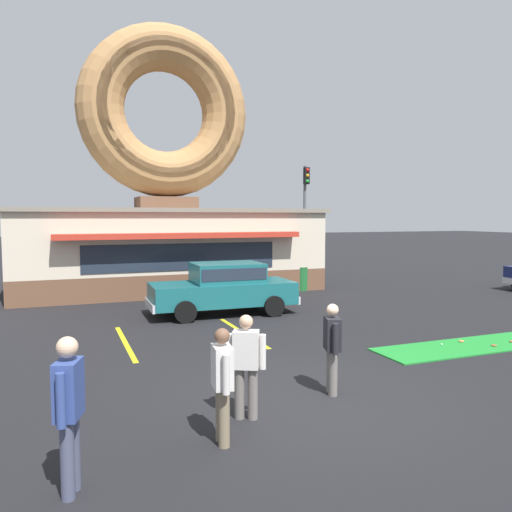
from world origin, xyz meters
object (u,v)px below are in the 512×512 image
(golf_ball, at_px, (442,344))
(car_teal, at_px, (224,286))
(trash_bin, at_px, (301,278))
(traffic_light_pole, at_px, (305,204))
(pedestrian_hooded_kid, at_px, (69,407))
(pedestrian_leather_jacket_man, at_px, (222,381))
(pedestrian_clipboard_woman, at_px, (246,362))
(pedestrian_blue_sweater_man, at_px, (332,345))

(golf_ball, xyz_separation_m, car_teal, (-3.53, 5.60, 0.82))
(golf_ball, height_order, trash_bin, trash_bin)
(car_teal, height_order, trash_bin, car_teal)
(car_teal, height_order, traffic_light_pole, traffic_light_pole)
(pedestrian_hooded_kid, height_order, trash_bin, pedestrian_hooded_kid)
(pedestrian_leather_jacket_man, bearing_deg, golf_ball, 24.76)
(pedestrian_hooded_kid, relative_size, pedestrian_leather_jacket_man, 1.12)
(golf_ball, bearing_deg, pedestrian_hooded_kid, -157.12)
(pedestrian_clipboard_woman, bearing_deg, traffic_light_pole, 60.35)
(trash_bin, xyz_separation_m, traffic_light_pole, (3.26, 6.01, 3.21))
(pedestrian_blue_sweater_man, relative_size, traffic_light_pole, 0.27)
(traffic_light_pole, bearing_deg, pedestrian_clipboard_woman, -119.65)
(traffic_light_pole, bearing_deg, pedestrian_leather_jacket_man, -120.13)
(pedestrian_clipboard_woman, bearing_deg, car_teal, 74.36)
(pedestrian_clipboard_woman, bearing_deg, pedestrian_hooded_kid, -153.94)
(pedestrian_hooded_kid, distance_m, trash_bin, 15.73)
(trash_bin, relative_size, traffic_light_pole, 0.17)
(pedestrian_leather_jacket_man, bearing_deg, pedestrian_clipboard_woman, 48.64)
(pedestrian_blue_sweater_man, bearing_deg, trash_bin, 65.72)
(pedestrian_blue_sweater_man, xyz_separation_m, pedestrian_hooded_kid, (-4.22, -1.68, 0.12))
(pedestrian_hooded_kid, height_order, pedestrian_leather_jacket_man, pedestrian_hooded_kid)
(pedestrian_leather_jacket_man, distance_m, trash_bin, 14.21)
(pedestrian_clipboard_woman, bearing_deg, pedestrian_leather_jacket_man, -131.36)
(trash_bin, bearing_deg, pedestrian_clipboard_woman, -120.27)
(golf_ball, xyz_separation_m, traffic_light_pole, (4.26, 15.29, 3.66))
(pedestrian_blue_sweater_man, relative_size, pedestrian_clipboard_woman, 0.99)
(pedestrian_hooded_kid, xyz_separation_m, trash_bin, (9.21, 12.74, -0.48))
(pedestrian_clipboard_woman, bearing_deg, trash_bin, 59.73)
(pedestrian_blue_sweater_man, bearing_deg, pedestrian_hooded_kid, -158.33)
(pedestrian_hooded_kid, bearing_deg, trash_bin, 54.13)
(pedestrian_clipboard_woman, distance_m, traffic_light_pole, 20.38)
(car_teal, height_order, pedestrian_blue_sweater_man, car_teal)
(pedestrian_hooded_kid, relative_size, pedestrian_clipboard_woman, 1.11)
(pedestrian_hooded_kid, distance_m, traffic_light_pole, 22.68)
(pedestrian_blue_sweater_man, height_order, pedestrian_hooded_kid, pedestrian_hooded_kid)
(pedestrian_leather_jacket_man, bearing_deg, car_teal, 71.93)
(pedestrian_leather_jacket_man, xyz_separation_m, pedestrian_clipboard_woman, (0.58, 0.66, 0.01))
(car_teal, bearing_deg, pedestrian_hooded_kid, -117.32)
(pedestrian_hooded_kid, bearing_deg, pedestrian_clipboard_woman, 26.06)
(trash_bin, bearing_deg, pedestrian_leather_jacket_man, -120.95)
(golf_ball, xyz_separation_m, pedestrian_leather_jacket_man, (-6.30, -2.91, 0.81))
(car_teal, bearing_deg, traffic_light_pole, 51.22)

